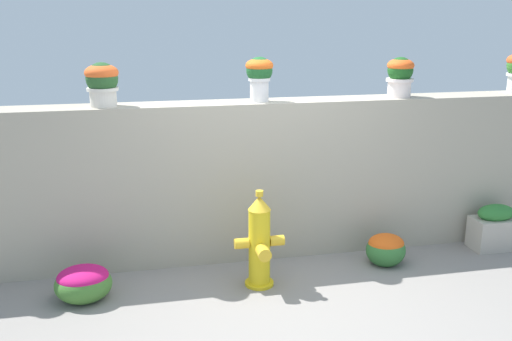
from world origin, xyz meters
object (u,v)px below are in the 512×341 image
(potted_plant_2, at_px, (259,73))
(flower_bush_left, at_px, (386,248))
(planter_box, at_px, (494,227))
(flower_bush_right, at_px, (83,282))
(potted_plant_3, at_px, (400,74))
(potted_plant_1, at_px, (102,81))
(fire_hydrant, at_px, (260,243))

(potted_plant_2, relative_size, flower_bush_left, 1.08)
(planter_box, bearing_deg, flower_bush_right, -176.28)
(flower_bush_right, bearing_deg, potted_plant_3, 11.96)
(potted_plant_1, relative_size, flower_bush_left, 1.02)
(potted_plant_3, bearing_deg, flower_bush_left, -118.58)
(potted_plant_1, height_order, potted_plant_3, same)
(fire_hydrant, relative_size, flower_bush_left, 2.30)
(potted_plant_1, height_order, fire_hydrant, potted_plant_1)
(potted_plant_3, bearing_deg, potted_plant_2, -179.78)
(potted_plant_1, bearing_deg, potted_plant_3, 0.19)
(potted_plant_3, relative_size, flower_bush_right, 0.82)
(flower_bush_left, relative_size, flower_bush_right, 0.80)
(potted_plant_1, xyz_separation_m, potted_plant_2, (1.47, 0.00, 0.04))
(potted_plant_2, height_order, flower_bush_left, potted_plant_2)
(flower_bush_left, bearing_deg, planter_box, 6.23)
(fire_hydrant, bearing_deg, planter_box, 7.08)
(potted_plant_2, xyz_separation_m, planter_box, (2.46, -0.40, -1.63))
(potted_plant_1, relative_size, planter_box, 0.83)
(potted_plant_1, bearing_deg, planter_box, -5.71)
(potted_plant_2, bearing_deg, potted_plant_1, -179.85)
(flower_bush_left, bearing_deg, fire_hydrant, -172.09)
(fire_hydrant, xyz_separation_m, flower_bush_left, (1.33, 0.18, -0.24))
(planter_box, bearing_deg, potted_plant_1, 174.29)
(potted_plant_2, distance_m, flower_bush_left, 2.13)
(potted_plant_2, distance_m, fire_hydrant, 1.63)
(potted_plant_3, height_order, flower_bush_right, potted_plant_3)
(potted_plant_1, bearing_deg, flower_bush_left, -11.43)
(potted_plant_1, relative_size, flower_bush_right, 0.82)
(potted_plant_1, xyz_separation_m, flower_bush_left, (2.64, -0.53, -1.66))
(fire_hydrant, height_order, flower_bush_left, fire_hydrant)
(potted_plant_2, xyz_separation_m, fire_hydrant, (-0.16, -0.72, -1.45))
(fire_hydrant, bearing_deg, potted_plant_3, 24.16)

